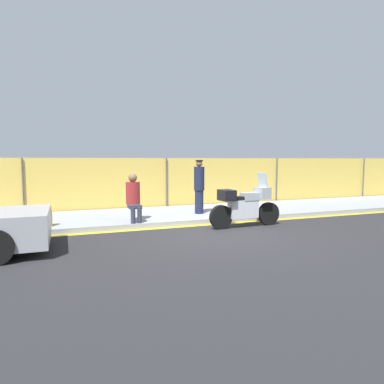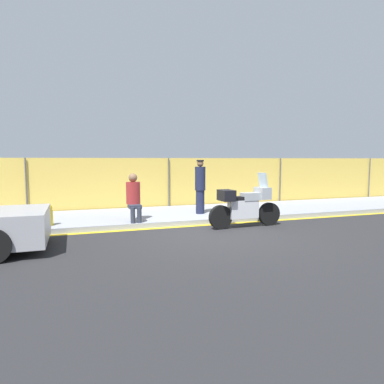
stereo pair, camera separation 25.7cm
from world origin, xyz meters
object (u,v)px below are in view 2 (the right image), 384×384
Objects in this scene: motorcycle at (245,205)px; person_seated_on_curb at (134,195)px; fire_hydrant at (48,215)px; officer_standing at (200,186)px.

motorcycle is 1.63× the size of person_seated_on_curb.
person_seated_on_curb reaches higher than fire_hydrant.
officer_standing reaches higher than fire_hydrant.
fire_hydrant is at bearing 164.72° from motorcycle.
person_seated_on_curb is at bearing 155.66° from motorcycle.
motorcycle is 2.01m from officer_standing.
fire_hydrant is at bearing 179.31° from person_seated_on_curb.
officer_standing is (-0.67, 1.85, 0.43)m from motorcycle.
motorcycle is 1.28× the size of officer_standing.
motorcycle reaches higher than person_seated_on_curb.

